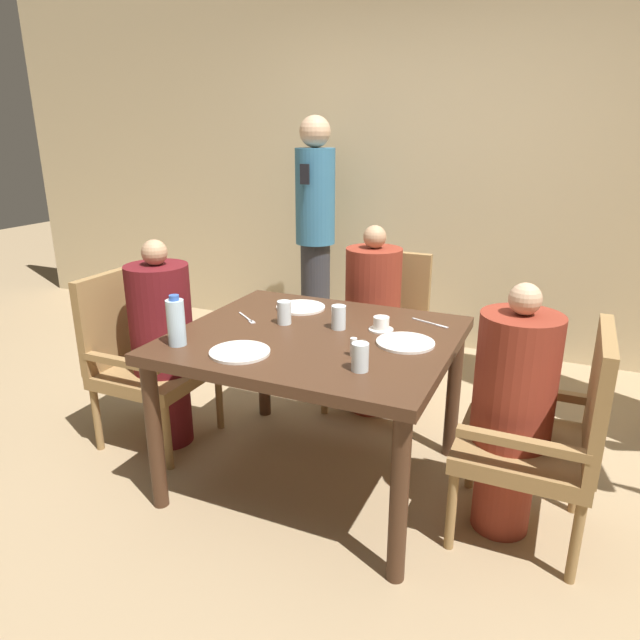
% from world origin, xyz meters
% --- Properties ---
extents(ground_plane, '(16.00, 16.00, 0.00)m').
position_xyz_m(ground_plane, '(0.00, 0.00, 0.00)').
color(ground_plane, '#9E8460').
extents(wall_back, '(8.00, 0.06, 2.80)m').
position_xyz_m(wall_back, '(0.00, 2.12, 1.40)').
color(wall_back, '#C6B289').
rests_on(wall_back, ground_plane).
extents(dining_table, '(1.23, 1.09, 0.75)m').
position_xyz_m(dining_table, '(0.00, 0.00, 0.66)').
color(dining_table, '#422819').
rests_on(dining_table, ground_plane).
extents(chair_left_side, '(0.52, 0.52, 0.92)m').
position_xyz_m(chair_left_side, '(-1.02, 0.00, 0.49)').
color(chair_left_side, olive).
rests_on(chair_left_side, ground_plane).
extents(diner_in_left_chair, '(0.32, 0.32, 1.12)m').
position_xyz_m(diner_in_left_chair, '(-0.87, 0.00, 0.57)').
color(diner_in_left_chair, '#5B1419').
rests_on(diner_in_left_chair, ground_plane).
extents(chair_far_side, '(0.52, 0.52, 0.92)m').
position_xyz_m(chair_far_side, '(0.00, 0.95, 0.49)').
color(chair_far_side, olive).
rests_on(chair_far_side, ground_plane).
extents(diner_in_far_chair, '(0.32, 0.32, 1.13)m').
position_xyz_m(diner_in_far_chair, '(-0.00, 0.80, 0.58)').
color(diner_in_far_chair, maroon).
rests_on(diner_in_far_chair, ground_plane).
extents(chair_right_side, '(0.52, 0.52, 0.92)m').
position_xyz_m(chair_right_side, '(1.02, 0.00, 0.49)').
color(chair_right_side, olive).
rests_on(chair_right_side, ground_plane).
extents(diner_in_right_chair, '(0.32, 0.32, 1.08)m').
position_xyz_m(diner_in_right_chair, '(0.87, 0.00, 0.56)').
color(diner_in_right_chair, maroon).
rests_on(diner_in_right_chair, ground_plane).
extents(standing_host, '(0.29, 0.33, 1.73)m').
position_xyz_m(standing_host, '(-0.77, 1.69, 0.93)').
color(standing_host, '#2D2D33').
rests_on(standing_host, ground_plane).
extents(plate_main_left, '(0.25, 0.25, 0.01)m').
position_xyz_m(plate_main_left, '(0.41, 0.04, 0.76)').
color(plate_main_left, white).
rests_on(plate_main_left, dining_table).
extents(plate_main_right, '(0.25, 0.25, 0.01)m').
position_xyz_m(plate_main_right, '(-0.23, 0.32, 0.76)').
color(plate_main_right, white).
rests_on(plate_main_right, dining_table).
extents(plate_dessert_center, '(0.25, 0.25, 0.01)m').
position_xyz_m(plate_dessert_center, '(-0.19, -0.34, 0.76)').
color(plate_dessert_center, white).
rests_on(plate_dessert_center, dining_table).
extents(teacup_with_saucer, '(0.11, 0.11, 0.07)m').
position_xyz_m(teacup_with_saucer, '(0.26, 0.17, 0.78)').
color(teacup_with_saucer, white).
rests_on(teacup_with_saucer, dining_table).
extents(water_bottle, '(0.08, 0.08, 0.22)m').
position_xyz_m(water_bottle, '(-0.48, -0.36, 0.85)').
color(water_bottle, silver).
rests_on(water_bottle, dining_table).
extents(glass_tall_near, '(0.07, 0.07, 0.11)m').
position_xyz_m(glass_tall_near, '(0.33, -0.31, 0.81)').
color(glass_tall_near, silver).
rests_on(glass_tall_near, dining_table).
extents(glass_tall_mid, '(0.07, 0.07, 0.11)m').
position_xyz_m(glass_tall_mid, '(-0.19, 0.07, 0.81)').
color(glass_tall_mid, silver).
rests_on(glass_tall_mid, dining_table).
extents(glass_tall_far, '(0.07, 0.07, 0.11)m').
position_xyz_m(glass_tall_far, '(0.07, 0.11, 0.81)').
color(glass_tall_far, silver).
rests_on(glass_tall_far, dining_table).
extents(salt_shaker, '(0.03, 0.03, 0.08)m').
position_xyz_m(salt_shaker, '(0.25, -0.18, 0.79)').
color(salt_shaker, white).
rests_on(salt_shaker, dining_table).
extents(pepper_shaker, '(0.03, 0.03, 0.07)m').
position_xyz_m(pepper_shaker, '(0.29, -0.18, 0.79)').
color(pepper_shaker, '#4C3D2D').
rests_on(pepper_shaker, dining_table).
extents(fork_beside_plate, '(0.16, 0.13, 0.00)m').
position_xyz_m(fork_beside_plate, '(-0.39, 0.06, 0.75)').
color(fork_beside_plate, silver).
rests_on(fork_beside_plate, dining_table).
extents(knife_beside_plate, '(0.19, 0.08, 0.00)m').
position_xyz_m(knife_beside_plate, '(0.45, 0.35, 0.75)').
color(knife_beside_plate, silver).
rests_on(knife_beside_plate, dining_table).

